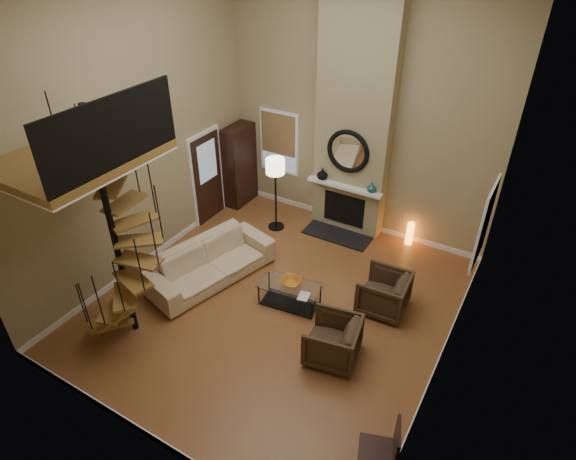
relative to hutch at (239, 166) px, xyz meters
The scene contains 32 objects.
ground 4.04m from the hutch, 45.22° to the right, with size 6.00×6.50×0.01m, color #A26434.
back_wall 3.33m from the hutch, ahead, with size 6.00×0.02×5.50m, color #9D8D65.
front_wall 6.88m from the hutch, 65.38° to the right, with size 6.00×0.02×5.50m, color #9D8D65.
left_wall 3.33m from the hutch, 94.76° to the right, with size 0.02×6.50×5.50m, color #9D8D65.
right_wall 6.65m from the hutch, 25.80° to the right, with size 0.02×6.50×5.50m, color #9D8D65.
baseboard_back 2.94m from the hutch, ahead, with size 6.00×0.02×0.12m, color white.
baseboard_front 6.69m from the hutch, 65.34° to the right, with size 6.00×0.02×0.12m, color white.
baseboard_left 2.94m from the hutch, 94.56° to the right, with size 0.02×6.50×0.12m, color white.
baseboard_right 6.46m from the hutch, 25.84° to the right, with size 0.02×6.50×0.12m, color white.
chimney_breast 3.31m from the hutch, ahead, with size 1.60×0.38×5.50m, color #968961.
hearth 2.93m from the hutch, ahead, with size 1.50×0.60×0.04m, color black.
firebox 2.80m from the hutch, ahead, with size 0.95×0.02×0.72m, color black.
mantel 2.77m from the hutch, ahead, with size 1.70×0.18×0.06m, color white.
mirror_frame 2.94m from the hutch, ahead, with size 0.94×0.94×0.10m, color black.
mirror_disc 2.94m from the hutch, ahead, with size 0.80×0.80×0.01m, color white.
vase_left 2.25m from the hutch, ahead, with size 0.24×0.24×0.25m, color black.
vase_right 3.38m from the hutch, ahead, with size 0.20×0.20×0.21m, color #164F4E.
window_back 1.18m from the hutch, 26.54° to the left, with size 1.02×0.06×1.52m.
window_right 5.83m from the hutch, ahead, with size 0.06×1.02×1.52m.
entry_door 1.01m from the hutch, 100.72° to the right, with size 0.10×1.05×2.16m.
loft 5.18m from the hutch, 81.05° to the right, with size 1.70×2.20×1.09m.
spiral_stair 4.76m from the hutch, 77.85° to the right, with size 1.47×1.47×4.06m.
hutch is the anchor object (origin of this frame).
sofa 3.12m from the hutch, 65.79° to the right, with size 2.56×1.00×0.75m, color #CCB48D.
armchair_near 4.99m from the hutch, 22.80° to the right, with size 0.82×0.85×0.77m, color #422F1E.
armchair_far 5.51m from the hutch, 38.57° to the right, with size 0.82×0.84×0.77m, color #422F1E.
coffee_table 4.08m from the hutch, 42.14° to the right, with size 1.17×0.69×0.43m.
bowl 4.02m from the hutch, 41.61° to the right, with size 0.37×0.37×0.09m, color #C47722.
book 4.41m from the hutch, 40.53° to the right, with size 0.19×0.25×0.02m, color gray.
floor_lamp 1.59m from the hutch, 23.02° to the right, with size 0.41×0.41×1.72m.
accent_lamp 4.31m from the hutch, ahead, with size 0.15×0.15×0.55m, color orange.
side_chair 7.48m from the hutch, 41.01° to the right, with size 0.60×0.60×0.99m.
Camera 1 is at (3.58, -5.69, 6.08)m, focal length 30.04 mm.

